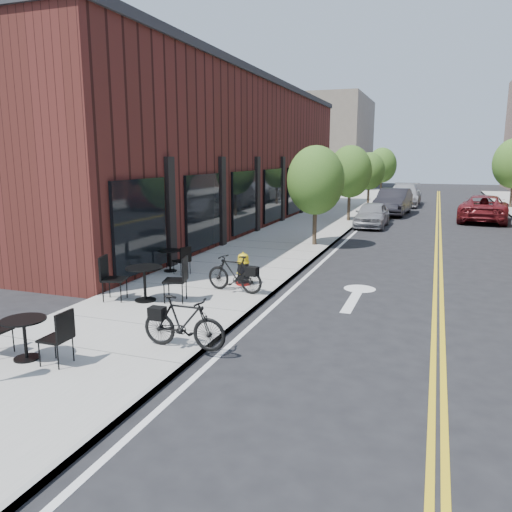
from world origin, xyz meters
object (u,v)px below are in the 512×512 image
at_px(bistro_set_c, 170,257).
at_px(parked_car_far, 484,208).
at_px(bicycle_left, 235,273).
at_px(parked_car_a, 372,215).
at_px(bistro_set_b, 145,279).
at_px(fire_hydrant, 243,269).
at_px(parked_car_b, 393,202).
at_px(bicycle_right, 184,323).
at_px(parked_car_c, 404,195).
at_px(bistro_set_a, 25,333).

relative_size(bistro_set_c, parked_car_far, 0.30).
xyz_separation_m(bicycle_left, parked_car_a, (1.70, 14.16, 0.04)).
height_order(bicycle_left, bistro_set_b, bistro_set_b).
height_order(bicycle_left, bistro_set_c, bicycle_left).
relative_size(bistro_set_c, parked_car_a, 0.42).
bearing_deg(fire_hydrant, parked_car_b, 61.06).
xyz_separation_m(bicycle_left, bistro_set_b, (-1.70, -1.47, 0.07)).
distance_m(bicycle_right, parked_car_far, 23.30).
height_order(bistro_set_b, parked_car_c, parked_car_c).
relative_size(bistro_set_a, bistro_set_c, 1.09).
relative_size(fire_hydrant, parked_car_b, 0.18).
height_order(bicycle_left, parked_car_far, parked_car_far).
bearing_deg(bistro_set_a, bicycle_left, 70.78).
bearing_deg(parked_car_far, bistro_set_a, 75.91).
distance_m(bistro_set_a, bistro_set_c, 6.76).
relative_size(fire_hydrant, bistro_set_a, 0.52).
height_order(bicycle_left, bistro_set_a, bicycle_left).
relative_size(bicycle_left, bicycle_right, 0.98).
xyz_separation_m(bistro_set_a, parked_car_b, (3.95, 25.32, 0.21)).
distance_m(parked_car_a, parked_car_b, 6.00).
distance_m(parked_car_a, parked_car_far, 7.00).
xyz_separation_m(bicycle_right, bistro_set_a, (-2.30, -1.34, -0.02)).
height_order(bistro_set_a, bistro_set_b, bistro_set_b).
relative_size(parked_car_a, parked_car_c, 0.68).
height_order(bistro_set_a, parked_car_b, parked_car_b).
bearing_deg(parked_car_far, fire_hydrant, 74.28).
relative_size(fire_hydrant, parked_car_far, 0.17).
distance_m(bicycle_right, parked_car_b, 24.04).
distance_m(parked_car_a, parked_car_c, 12.30).
relative_size(bicycle_left, parked_car_b, 0.33).
xyz_separation_m(bicycle_left, bicycle_right, (0.60, -3.85, 0.01)).
relative_size(parked_car_b, parked_car_c, 0.88).
bearing_deg(bistro_set_a, bistro_set_b, 88.91).
distance_m(bicycle_right, bistro_set_c, 6.28).
height_order(fire_hydrant, bicycle_left, bicycle_left).
height_order(bistro_set_b, bistro_set_c, bistro_set_b).
xyz_separation_m(fire_hydrant, parked_car_a, (1.75, 13.41, 0.10)).
bearing_deg(bicycle_left, parked_car_b, -177.16).
height_order(bistro_set_a, parked_car_c, parked_car_c).
height_order(bicycle_left, parked_car_a, parked_car_a).
height_order(bicycle_right, bistro_set_a, bicycle_right).
xyz_separation_m(bistro_set_b, parked_car_far, (8.90, 19.96, 0.07)).
bearing_deg(bistro_set_a, parked_car_far, 68.31).
bearing_deg(parked_car_c, parked_car_far, -58.14).
bearing_deg(parked_car_far, bicycle_right, 80.05).
bearing_deg(bistro_set_a, fire_hydrant, 73.39).
bearing_deg(bistro_set_c, fire_hydrant, 8.27).
bearing_deg(bicycle_right, bistro_set_a, 119.74).
height_order(bicycle_left, parked_car_c, parked_car_c).
height_order(bicycle_right, parked_car_c, parked_car_c).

